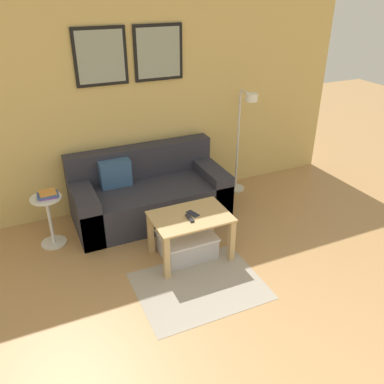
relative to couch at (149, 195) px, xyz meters
name	(u,v)px	position (x,y,z in m)	size (l,w,h in m)	color
wall_back	(134,103)	(0.02, 0.45, 1.00)	(5.60, 0.09, 2.55)	#D6B76B
area_rug	(199,286)	(0.00, -1.43, -0.28)	(1.18, 0.92, 0.01)	#A39989
couch	(149,195)	(0.00, 0.00, 0.00)	(1.80, 0.86, 0.81)	#2D2D38
coffee_table	(191,225)	(0.12, -0.96, 0.09)	(0.78, 0.54, 0.49)	tan
storage_bin	(187,244)	(0.10, -0.91, -0.16)	(0.56, 0.46, 0.24)	#B2B2B7
floor_lamp	(243,136)	(1.31, 0.06, 0.53)	(0.24, 0.45, 1.39)	silver
side_table	(49,216)	(-1.16, -0.13, 0.06)	(0.32, 0.32, 0.58)	silver
book_stack	(48,194)	(-1.14, -0.13, 0.32)	(0.22, 0.19, 0.05)	#8C4C93
remote_control	(190,218)	(0.09, -1.02, 0.22)	(0.04, 0.15, 0.02)	#232328
cell_phone	(193,214)	(0.15, -0.94, 0.21)	(0.07, 0.14, 0.01)	#1E2338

